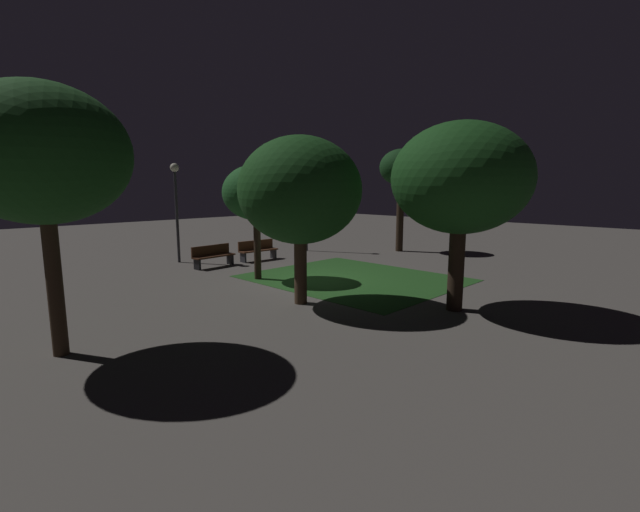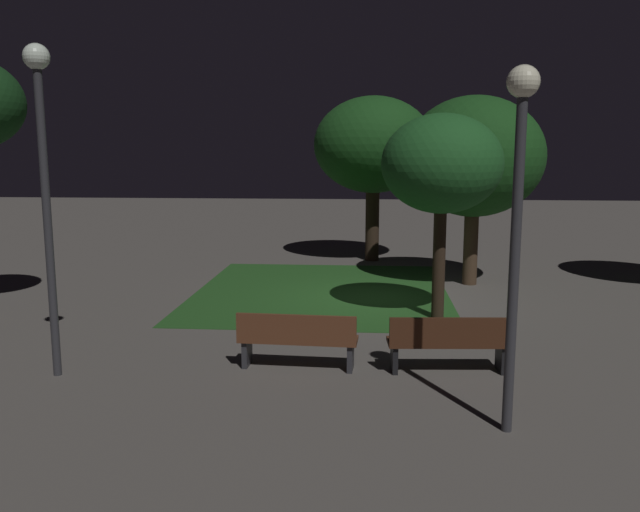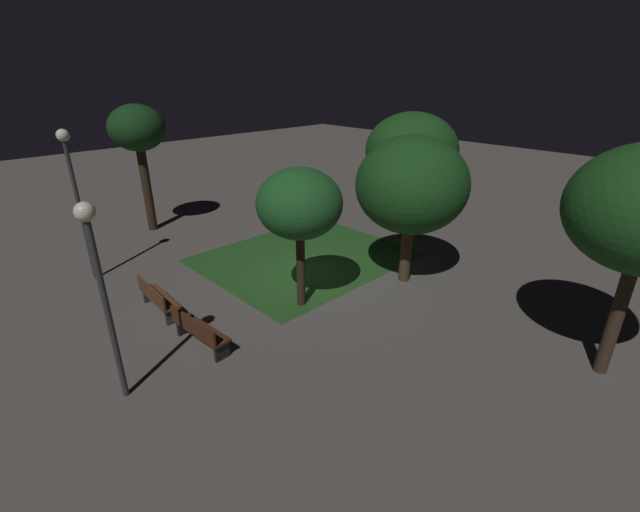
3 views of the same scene
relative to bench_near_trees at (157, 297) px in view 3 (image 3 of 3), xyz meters
The scene contains 10 objects.
ground_plane 4.86m from the bench_near_trees, 76.50° to the left, with size 60.00×60.00×0.00m, color #56514C.
grass_lawn 5.56m from the bench_near_trees, 90.40° to the left, with size 5.83×6.94×0.01m, color #23511E.
bench_near_trees is the anchor object (origin of this frame).
bench_front_left 2.26m from the bench_near_trees, ahead, with size 1.83×0.61×0.88m.
tree_left_canopy 4.73m from the bench_near_trees, 52.83° to the left, with size 2.30×2.30×3.98m.
tree_tall_center 7.96m from the bench_near_trees, 61.82° to the left, with size 3.34×3.34×4.58m.
tree_back_right 10.49m from the bench_near_trees, 83.46° to the left, with size 3.50×3.50×4.85m.
tree_back_left 8.15m from the bench_near_trees, 156.77° to the left, with size 2.16×2.16×5.07m.
lamp_post_plaza_east 4.13m from the bench_near_trees, 36.31° to the right, with size 0.36×0.36×4.20m.
lamp_post_near_wall 4.47m from the bench_near_trees, behind, with size 0.36×0.36×4.72m.
Camera 3 is at (9.52, -8.71, 6.29)m, focal length 24.16 mm.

